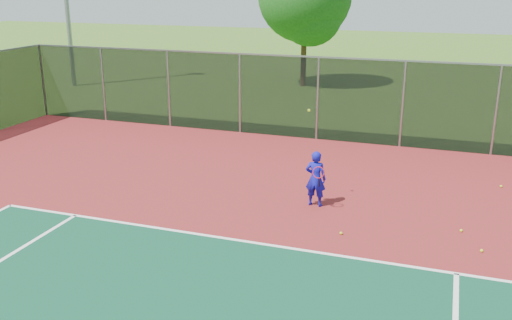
{
  "coord_description": "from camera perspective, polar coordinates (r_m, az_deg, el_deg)",
  "views": [
    {
      "loc": [
        1.54,
        -7.89,
        5.62
      ],
      "look_at": [
        -2.93,
        5.0,
        1.3
      ],
      "focal_mm": 40.0,
      "sensor_mm": 36.0,
      "label": 1
    }
  ],
  "objects": [
    {
      "name": "practice_ball_0",
      "position": [
        14.18,
        19.83,
        -6.65
      ],
      "size": [
        0.07,
        0.07,
        0.07
      ],
      "primitive_type": "sphere",
      "color": "#CFE51A",
      "rests_on": "court_apron"
    },
    {
      "name": "fence_back",
      "position": [
        20.36,
        14.46,
        5.52
      ],
      "size": [
        30.0,
        0.06,
        3.03
      ],
      "color": "black",
      "rests_on": "court_apron"
    },
    {
      "name": "practice_ball_2",
      "position": [
        13.34,
        21.63,
        -8.42
      ],
      "size": [
        0.07,
        0.07,
        0.07
      ],
      "primitive_type": "sphere",
      "color": "#CFE51A",
      "rests_on": "court_apron"
    },
    {
      "name": "practice_ball_1",
      "position": [
        13.36,
        8.51,
        -7.25
      ],
      "size": [
        0.07,
        0.07,
        0.07
      ],
      "primitive_type": "sphere",
      "color": "#CFE51A",
      "rests_on": "court_apron"
    },
    {
      "name": "practice_ball_3",
      "position": [
        17.53,
        23.31,
        -2.43
      ],
      "size": [
        0.07,
        0.07,
        0.07
      ],
      "primitive_type": "sphere",
      "color": "#CFE51A",
      "rests_on": "court_apron"
    },
    {
      "name": "court_apron",
      "position": [
        11.48,
        9.14,
        -11.94
      ],
      "size": [
        30.0,
        20.0,
        0.02
      ],
      "primitive_type": "cube",
      "color": "maroon",
      "rests_on": "ground"
    },
    {
      "name": "tennis_player",
      "position": [
        14.7,
        5.98,
        -1.85
      ],
      "size": [
        0.59,
        0.6,
        2.52
      ],
      "color": "#1111A2",
      "rests_on": "court_apron"
    }
  ]
}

